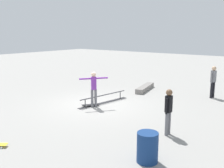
# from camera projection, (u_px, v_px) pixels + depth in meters

# --- Properties ---
(ground_plane) EXTENTS (60.00, 60.00, 0.00)m
(ground_plane) POSITION_uv_depth(u_px,v_px,m) (95.00, 105.00, 12.22)
(ground_plane) COLOR gray
(grind_rail) EXTENTS (3.01, 0.70, 0.42)m
(grind_rail) POSITION_uv_depth(u_px,v_px,m) (104.00, 99.00, 12.53)
(grind_rail) COLOR black
(grind_rail) RESTS_ON ground_plane
(skate_ledge) EXTENTS (2.37, 0.94, 0.27)m
(skate_ledge) POSITION_uv_depth(u_px,v_px,m) (145.00, 88.00, 15.31)
(skate_ledge) COLOR gray
(skate_ledge) RESTS_ON ground_plane
(skater_main) EXTENTS (1.09, 0.85, 1.63)m
(skater_main) POSITION_uv_depth(u_px,v_px,m) (94.00, 87.00, 11.71)
(skater_main) COLOR slate
(skater_main) RESTS_ON ground_plane
(skateboard_main) EXTENTS (0.75, 0.65, 0.09)m
(skateboard_main) POSITION_uv_depth(u_px,v_px,m) (91.00, 105.00, 11.97)
(skateboard_main) COLOR black
(skateboard_main) RESTS_ON ground_plane
(bystander_grey_shirt) EXTENTS (0.38, 0.26, 1.67)m
(bystander_grey_shirt) POSITION_uv_depth(u_px,v_px,m) (213.00, 80.00, 13.35)
(bystander_grey_shirt) COLOR black
(bystander_grey_shirt) RESTS_ON ground_plane
(bystander_black_shirt) EXTENTS (0.35, 0.21, 1.56)m
(bystander_black_shirt) POSITION_uv_depth(u_px,v_px,m) (168.00, 109.00, 8.51)
(bystander_black_shirt) COLOR slate
(bystander_black_shirt) RESTS_ON ground_plane
(trash_bin) EXTENTS (0.57, 0.57, 0.82)m
(trash_bin) POSITION_uv_depth(u_px,v_px,m) (147.00, 147.00, 6.79)
(trash_bin) COLOR navy
(trash_bin) RESTS_ON ground_plane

